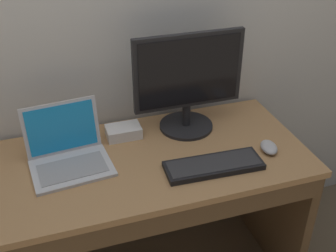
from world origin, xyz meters
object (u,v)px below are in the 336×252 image
object	(u,v)px
external_monitor	(188,81)
external_drive_box	(124,132)
laptop_silver	(68,153)
wired_keyboard	(214,165)
computer_mouse	(269,147)

from	to	relation	value
external_monitor	external_drive_box	xyz separation A→B (m)	(-0.30, 0.02, -0.22)
laptop_silver	external_drive_box	world-z (taller)	laptop_silver
wired_keyboard	computer_mouse	distance (m)	0.28
laptop_silver	computer_mouse	xyz separation A→B (m)	(0.84, -0.18, -0.03)
laptop_silver	external_monitor	distance (m)	0.61
external_monitor	wired_keyboard	distance (m)	0.40
laptop_silver	wired_keyboard	world-z (taller)	laptop_silver
computer_mouse	wired_keyboard	bearing A→B (deg)	-161.00
external_monitor	computer_mouse	bearing A→B (deg)	-46.06
laptop_silver	wired_keyboard	distance (m)	0.61
laptop_silver	computer_mouse	bearing A→B (deg)	-11.89
laptop_silver	wired_keyboard	xyz separation A→B (m)	(0.57, -0.22, -0.04)
external_monitor	external_drive_box	world-z (taller)	external_monitor
external_monitor	laptop_silver	bearing A→B (deg)	-169.05
external_monitor	external_drive_box	bearing A→B (deg)	175.74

